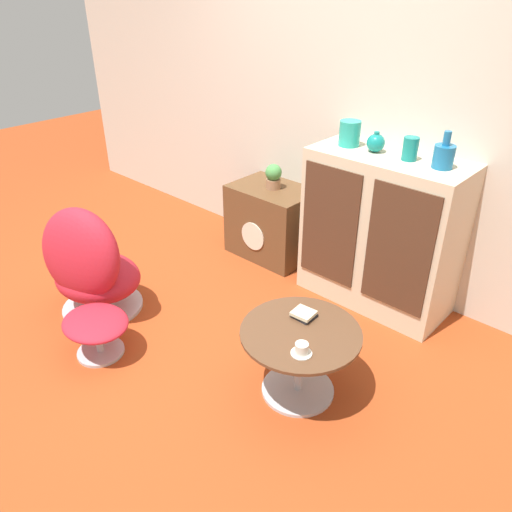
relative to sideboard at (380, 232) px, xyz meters
name	(u,v)px	position (x,y,z in m)	size (l,w,h in m)	color
ground_plane	(185,350)	(-0.56, -1.31, -0.54)	(12.00, 12.00, 0.00)	#9E3D19
wall_back	(344,99)	(-0.56, 0.27, 0.76)	(6.40, 0.06, 2.60)	beige
sideboard	(380,232)	(0.00, 0.00, 0.00)	(1.03, 0.49, 1.07)	beige
tv_console	(272,222)	(-0.98, 0.01, -0.24)	(0.67, 0.47, 0.59)	brown
egg_chair	(90,267)	(-1.33, -1.45, -0.17)	(0.75, 0.71, 0.82)	#B7B7BC
ottoman	(96,326)	(-0.93, -1.68, -0.33)	(0.44, 0.37, 0.28)	#B7B7BC
coffee_table	(300,351)	(0.18, -1.10, -0.25)	(0.65, 0.65, 0.42)	#B7B7BC
vase_leftmost	(350,133)	(-0.32, 0.00, 0.62)	(0.14, 0.14, 0.16)	teal
vase_inner_left	(376,143)	(-0.12, 0.00, 0.59)	(0.12, 0.12, 0.13)	#147A75
vase_inner_right	(410,149)	(0.12, 0.00, 0.61)	(0.09, 0.09, 0.14)	#147A75
vase_rightmost	(444,156)	(0.33, 0.00, 0.61)	(0.12, 0.12, 0.22)	#196699
potted_plant	(273,176)	(-0.97, 0.01, 0.15)	(0.13, 0.13, 0.20)	#996B4C
teacup	(302,350)	(0.29, -1.24, -0.09)	(0.11, 0.11, 0.06)	silver
book_stack	(304,314)	(0.12, -0.99, -0.09)	(0.12, 0.12, 0.04)	black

